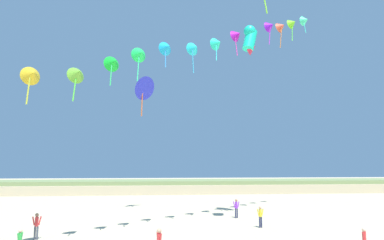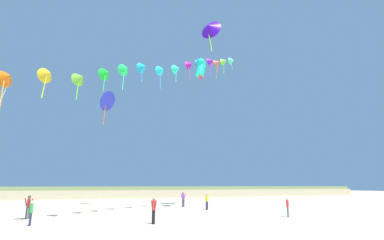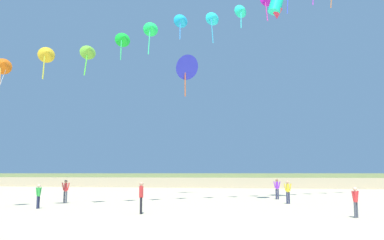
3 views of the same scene
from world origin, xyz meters
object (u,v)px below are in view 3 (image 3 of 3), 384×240
Objects in this scene: person_near_left at (277,187)px; person_far_left at (141,195)px; person_far_center at (288,190)px; large_kite_high_solo at (276,1)px; large_kite_low_lead at (185,67)px; person_near_right at (355,200)px; person_mid_center at (66,190)px; person_far_right at (38,194)px.

person_far_left is (-7.30, -14.29, 0.00)m from person_near_left.
person_near_left is at bearing 98.35° from person_far_center.
person_far_center is at bearing -42.77° from large_kite_high_solo.
large_kite_high_solo reaches higher than person_near_left.
person_far_center is at bearing 48.89° from person_far_left.
large_kite_high_solo is (9.46, -9.66, 2.23)m from large_kite_low_lead.
person_near_right is 0.91× the size of person_far_center.
person_far_left is (-11.05, -0.28, 0.13)m from person_near_right.
person_near_left is 1.14× the size of person_near_right.
person_near_left is 17.20m from person_mid_center.
person_far_center is (-3.00, 8.95, 0.08)m from person_near_right.
large_kite_low_lead is at bearing 72.28° from person_far_right.
person_far_right is 22.06m from large_kite_low_lead.
large_kite_high_solo is at bearing -86.00° from person_near_left.
large_kite_high_solo is at bearing 11.14° from person_mid_center.
person_near_right is 0.33× the size of large_kite_low_lead.
person_far_left reaches higher than person_mid_center.
person_mid_center reaches higher than person_near_right.
large_kite_high_solo reaches higher than large_kite_low_lead.
person_near_left reaches higher than person_far_center.
person_near_left is 15.30m from large_kite_high_solo.
person_near_left is 0.38× the size of large_kite_low_lead.
person_far_left is at bearing -178.57° from person_near_right.
person_near_left is 5.12m from person_far_center.
large_kite_low_lead is (-12.88, 18.99, 12.46)m from person_near_right.
person_mid_center is at bearing -153.14° from person_near_left.
person_mid_center is 0.64× the size of large_kite_high_solo.
person_near_right is 17.74m from large_kite_high_solo.
person_far_right is 0.91× the size of person_far_center.
person_far_center is 18.75m from large_kite_low_lead.
person_far_center is at bearing 9.53° from person_mid_center.
large_kite_low_lead is (6.21, 12.74, 12.35)m from person_mid_center.
person_mid_center reaches higher than person_far_center.
person_near_left is 1.15× the size of person_far_right.
large_kite_low_lead reaches higher than person_mid_center.
person_far_left is 0.38× the size of large_kite_low_lead.
person_mid_center is at bearing -170.47° from person_far_center.
large_kite_low_lead reaches higher than person_near_right.
large_kite_low_lead reaches higher than person_far_right.
person_far_center reaches higher than person_near_right.
person_far_left is at bearing -131.11° from person_far_center.
large_kite_low_lead is (-9.88, 10.04, 12.38)m from person_far_center.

